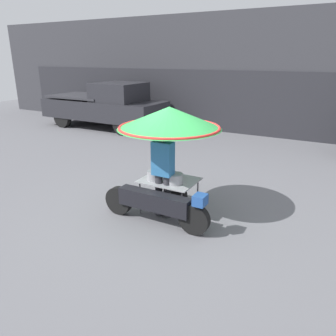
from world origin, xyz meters
name	(u,v)px	position (x,y,z in m)	size (l,w,h in m)	color
ground_plane	(159,216)	(0.00, 0.00, 0.00)	(36.00, 36.00, 0.00)	slate
shopfront_building	(272,74)	(0.00, 8.67, 2.23)	(28.00, 2.06, 4.50)	#38383D
vendor_motorcycle_cart	(168,131)	(0.05, 0.24, 1.62)	(2.13, 1.90, 2.05)	black
vendor_person	(163,169)	(0.05, 0.07, 0.94)	(0.38, 0.22, 1.68)	#2D2D33
pickup_truck	(106,106)	(-6.14, 6.03, 0.94)	(5.32, 1.99, 1.90)	black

